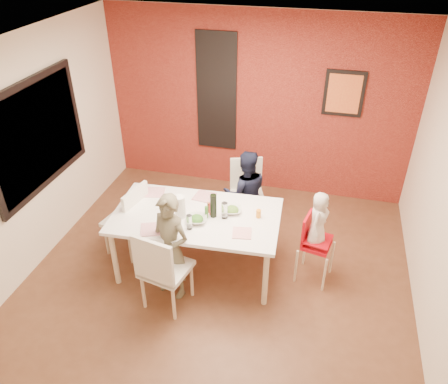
% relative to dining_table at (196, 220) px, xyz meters
% --- Properties ---
extents(ground, '(4.50, 4.50, 0.00)m').
position_rel_dining_table_xyz_m(ground, '(0.29, -0.14, -0.73)').
color(ground, brown).
rests_on(ground, ground).
extents(ceiling, '(4.50, 4.50, 0.02)m').
position_rel_dining_table_xyz_m(ceiling, '(0.29, -0.14, 1.97)').
color(ceiling, silver).
rests_on(ceiling, wall_back).
extents(wall_back, '(4.50, 0.02, 2.70)m').
position_rel_dining_table_xyz_m(wall_back, '(0.29, 2.11, 0.62)').
color(wall_back, '#F2E5C8').
rests_on(wall_back, ground).
extents(wall_front, '(4.50, 0.02, 2.70)m').
position_rel_dining_table_xyz_m(wall_front, '(0.29, -2.39, 0.62)').
color(wall_front, '#F2E5C8').
rests_on(wall_front, ground).
extents(wall_left, '(0.02, 4.50, 2.70)m').
position_rel_dining_table_xyz_m(wall_left, '(-1.96, -0.14, 0.62)').
color(wall_left, '#F2E5C8').
rests_on(wall_left, ground).
extents(brick_accent_wall, '(4.50, 0.02, 2.70)m').
position_rel_dining_table_xyz_m(brick_accent_wall, '(0.29, 2.09, 0.62)').
color(brick_accent_wall, maroon).
rests_on(brick_accent_wall, ground).
extents(picture_window_frame, '(0.05, 1.70, 1.30)m').
position_rel_dining_table_xyz_m(picture_window_frame, '(-1.93, 0.06, 0.82)').
color(picture_window_frame, black).
rests_on(picture_window_frame, wall_left).
extents(picture_window_pane, '(0.02, 1.55, 1.15)m').
position_rel_dining_table_xyz_m(picture_window_pane, '(-1.92, 0.06, 0.82)').
color(picture_window_pane, black).
rests_on(picture_window_pane, wall_left).
extents(glassblock_strip, '(0.55, 0.03, 1.70)m').
position_rel_dining_table_xyz_m(glassblock_strip, '(-0.31, 2.08, 0.77)').
color(glassblock_strip, white).
rests_on(glassblock_strip, wall_back).
extents(glassblock_surround, '(0.60, 0.03, 1.76)m').
position_rel_dining_table_xyz_m(glassblock_surround, '(-0.31, 2.07, 0.77)').
color(glassblock_surround, black).
rests_on(glassblock_surround, wall_back).
extents(art_print_frame, '(0.54, 0.03, 0.64)m').
position_rel_dining_table_xyz_m(art_print_frame, '(1.49, 2.07, 0.92)').
color(art_print_frame, black).
rests_on(art_print_frame, wall_back).
extents(art_print_canvas, '(0.44, 0.01, 0.54)m').
position_rel_dining_table_xyz_m(art_print_canvas, '(1.49, 2.06, 0.92)').
color(art_print_canvas, orange).
rests_on(art_print_canvas, wall_back).
extents(dining_table, '(1.97, 1.17, 0.80)m').
position_rel_dining_table_xyz_m(dining_table, '(0.00, 0.00, 0.00)').
color(dining_table, white).
rests_on(dining_table, ground).
extents(chair_near, '(0.56, 0.56, 1.02)m').
position_rel_dining_table_xyz_m(chair_near, '(-0.17, -0.72, -0.15)').
color(chair_near, silver).
rests_on(chair_near, ground).
extents(chair_far, '(0.56, 0.56, 0.95)m').
position_rel_dining_table_xyz_m(chair_far, '(0.37, 1.11, -0.20)').
color(chair_far, beige).
rests_on(chair_far, ground).
extents(chair_left, '(0.55, 0.55, 0.99)m').
position_rel_dining_table_xyz_m(chair_left, '(-0.89, 0.08, -0.17)').
color(chair_left, white).
rests_on(chair_left, ground).
extents(high_chair, '(0.43, 0.43, 0.87)m').
position_rel_dining_table_xyz_m(high_chair, '(1.35, 0.18, -0.20)').
color(high_chair, red).
rests_on(high_chair, ground).
extents(child_near, '(0.55, 0.43, 1.31)m').
position_rel_dining_table_xyz_m(child_near, '(-0.15, -0.47, -0.07)').
color(child_near, brown).
rests_on(child_near, ground).
extents(child_far, '(0.71, 0.63, 1.22)m').
position_rel_dining_table_xyz_m(child_far, '(0.40, 0.87, -0.12)').
color(child_far, black).
rests_on(child_far, ground).
extents(toddler, '(0.28, 0.37, 0.68)m').
position_rel_dining_table_xyz_m(toddler, '(1.37, 0.17, 0.12)').
color(toddler, beige).
rests_on(toddler, high_chair).
extents(plate_near_left, '(0.31, 0.31, 0.01)m').
position_rel_dining_table_xyz_m(plate_near_left, '(-0.39, -0.39, 0.08)').
color(plate_near_left, white).
rests_on(plate_near_left, dining_table).
extents(plate_far_mid, '(0.26, 0.26, 0.01)m').
position_rel_dining_table_xyz_m(plate_far_mid, '(-0.02, 0.38, 0.08)').
color(plate_far_mid, silver).
rests_on(plate_far_mid, dining_table).
extents(plate_near_right, '(0.23, 0.23, 0.01)m').
position_rel_dining_table_xyz_m(plate_near_right, '(0.59, -0.21, 0.08)').
color(plate_near_right, white).
rests_on(plate_near_right, dining_table).
extents(plate_far_left, '(0.28, 0.28, 0.01)m').
position_rel_dining_table_xyz_m(plate_far_left, '(-0.64, 0.32, 0.08)').
color(plate_far_left, white).
rests_on(plate_far_left, dining_table).
extents(salad_bowl_a, '(0.27, 0.27, 0.06)m').
position_rel_dining_table_xyz_m(salad_bowl_a, '(0.04, -0.12, 0.10)').
color(salad_bowl_a, silver).
rests_on(salad_bowl_a, dining_table).
extents(salad_bowl_b, '(0.26, 0.26, 0.05)m').
position_rel_dining_table_xyz_m(salad_bowl_b, '(0.39, 0.15, 0.10)').
color(salad_bowl_b, white).
rests_on(salad_bowl_b, dining_table).
extents(wine_bottle, '(0.08, 0.08, 0.29)m').
position_rel_dining_table_xyz_m(wine_bottle, '(0.20, 0.02, 0.21)').
color(wine_bottle, black).
rests_on(wine_bottle, dining_table).
extents(wine_glass_a, '(0.06, 0.06, 0.18)m').
position_rel_dining_table_xyz_m(wine_glass_a, '(0.01, -0.27, 0.16)').
color(wine_glass_a, white).
rests_on(wine_glass_a, dining_table).
extents(wine_glass_b, '(0.07, 0.07, 0.20)m').
position_rel_dining_table_xyz_m(wine_glass_b, '(0.33, 0.02, 0.17)').
color(wine_glass_b, white).
rests_on(wine_glass_b, dining_table).
extents(paper_towel_roll, '(0.12, 0.12, 0.27)m').
position_rel_dining_table_xyz_m(paper_towel_roll, '(-0.16, -0.08, 0.21)').
color(paper_towel_roll, white).
rests_on(paper_towel_roll, dining_table).
extents(condiment_red, '(0.04, 0.04, 0.15)m').
position_rel_dining_table_xyz_m(condiment_red, '(0.16, 0.05, 0.15)').
color(condiment_red, red).
rests_on(condiment_red, dining_table).
extents(condiment_green, '(0.04, 0.04, 0.15)m').
position_rel_dining_table_xyz_m(condiment_green, '(0.13, -0.02, 0.15)').
color(condiment_green, '#357226').
rests_on(condiment_green, dining_table).
extents(condiment_brown, '(0.03, 0.03, 0.13)m').
position_rel_dining_table_xyz_m(condiment_brown, '(0.13, 0.08, 0.14)').
color(condiment_brown, brown).
rests_on(condiment_brown, dining_table).
extents(sippy_cup, '(0.06, 0.06, 0.10)m').
position_rel_dining_table_xyz_m(sippy_cup, '(0.70, 0.13, 0.12)').
color(sippy_cup, orange).
rests_on(sippy_cup, dining_table).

